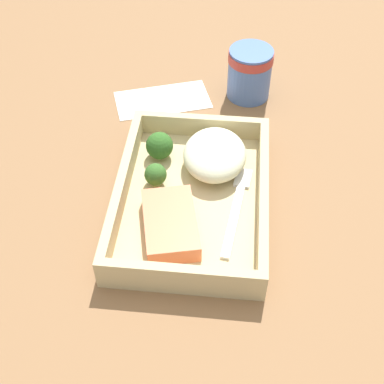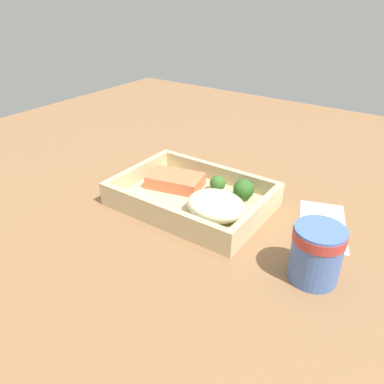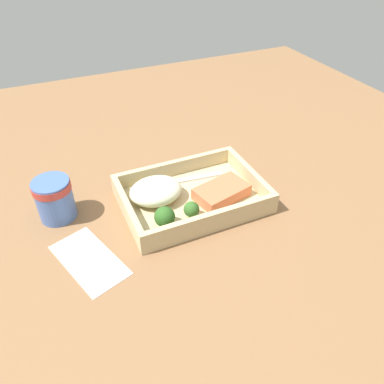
% 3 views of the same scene
% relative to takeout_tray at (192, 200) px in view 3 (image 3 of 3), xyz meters
% --- Properties ---
extents(ground_plane, '(1.60, 1.60, 0.02)m').
position_rel_takeout_tray_xyz_m(ground_plane, '(0.00, 0.00, -0.02)').
color(ground_plane, brown).
extents(takeout_tray, '(0.28, 0.20, 0.01)m').
position_rel_takeout_tray_xyz_m(takeout_tray, '(0.00, 0.00, 0.00)').
color(takeout_tray, tan).
rests_on(takeout_tray, ground_plane).
extents(tray_rim, '(0.28, 0.20, 0.03)m').
position_rel_takeout_tray_xyz_m(tray_rim, '(0.00, 0.00, 0.02)').
color(tray_rim, tan).
rests_on(tray_rim, takeout_tray).
extents(salmon_fillet, '(0.12, 0.09, 0.03)m').
position_rel_takeout_tray_xyz_m(salmon_fillet, '(-0.06, 0.02, 0.02)').
color(salmon_fillet, '#DE6F47').
rests_on(salmon_fillet, takeout_tray).
extents(mashed_potatoes, '(0.11, 0.09, 0.04)m').
position_rel_takeout_tray_xyz_m(mashed_potatoes, '(0.07, -0.03, 0.03)').
color(mashed_potatoes, beige).
rests_on(mashed_potatoes, takeout_tray).
extents(broccoli_floret_1, '(0.03, 0.03, 0.03)m').
position_rel_takeout_tray_xyz_m(broccoli_floret_1, '(0.02, 0.05, 0.02)').
color(broccoli_floret_1, '#82A55F').
rests_on(broccoli_floret_1, takeout_tray).
extents(broccoli_floret_2, '(0.04, 0.04, 0.04)m').
position_rel_takeout_tray_xyz_m(broccoli_floret_2, '(0.08, 0.05, 0.03)').
color(broccoli_floret_2, '#8AA85C').
rests_on(broccoli_floret_2, takeout_tray).
extents(fork, '(0.16, 0.04, 0.00)m').
position_rel_takeout_tray_xyz_m(fork, '(-0.01, -0.06, 0.01)').
color(fork, silver).
rests_on(fork, takeout_tray).
extents(paper_cup, '(0.07, 0.07, 0.08)m').
position_rel_takeout_tray_xyz_m(paper_cup, '(0.26, -0.07, 0.04)').
color(paper_cup, '#496AB2').
rests_on(paper_cup, ground_plane).
extents(receipt_slip, '(0.12, 0.17, 0.00)m').
position_rel_takeout_tray_xyz_m(receipt_slip, '(0.23, 0.07, -0.00)').
color(receipt_slip, white).
rests_on(receipt_slip, ground_plane).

